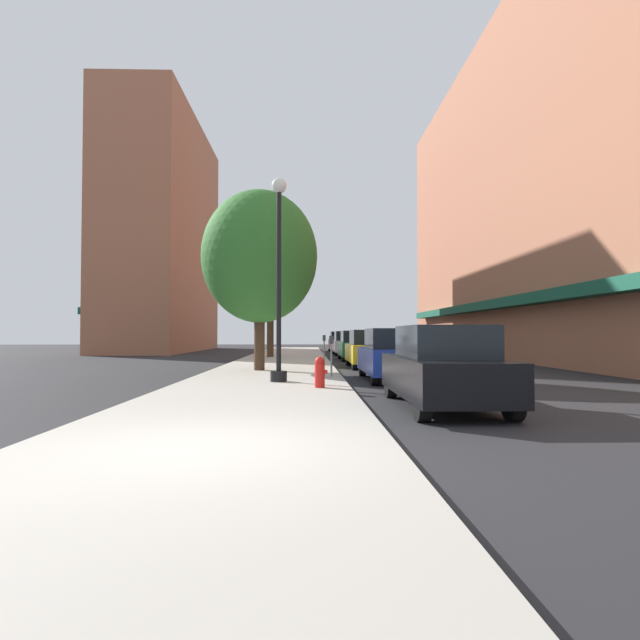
{
  "coord_description": "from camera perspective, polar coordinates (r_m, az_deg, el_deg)",
  "views": [
    {
      "loc": [
        1.26,
        -6.08,
        1.5
      ],
      "look_at": [
        1.81,
        15.04,
        2.07
      ],
      "focal_mm": 28.12,
      "sensor_mm": 36.0,
      "label": 1
    }
  ],
  "objects": [
    {
      "name": "ground_plane",
      "position": [
        24.28,
        5.0,
        -5.08
      ],
      "size": [
        90.0,
        90.0,
        0.0
      ],
      "primitive_type": "plane",
      "color": "#232326"
    },
    {
      "name": "sidewalk_slab",
      "position": [
        25.15,
        -4.39,
        -4.83
      ],
      "size": [
        4.8,
        50.0,
        0.12
      ],
      "primitive_type": "cube",
      "color": "#A8A399",
      "rests_on": "ground"
    },
    {
      "name": "building_right_brick",
      "position": [
        32.37,
        24.39,
        13.68
      ],
      "size": [
        6.8,
        40.0,
        19.9
      ],
      "color": "#9E6047",
      "rests_on": "ground"
    },
    {
      "name": "building_far_background",
      "position": [
        45.55,
        -17.33,
        8.99
      ],
      "size": [
        6.8,
        18.0,
        19.59
      ],
      "color": "#9E6047",
      "rests_on": "ground"
    },
    {
      "name": "lamppost",
      "position": [
        14.57,
        -4.7,
        5.17
      ],
      "size": [
        0.48,
        0.48,
        5.9
      ],
      "color": "black",
      "rests_on": "sidewalk_slab"
    },
    {
      "name": "fire_hydrant",
      "position": [
        12.87,
        -0.02,
        -5.92
      ],
      "size": [
        0.33,
        0.26,
        0.79
      ],
      "color": "red",
      "rests_on": "sidewalk_slab"
    },
    {
      "name": "parking_meter_near",
      "position": [
        22.87,
        0.48,
        -2.93
      ],
      "size": [
        0.14,
        0.09,
        1.31
      ],
      "color": "slate",
      "rests_on": "sidewalk_slab"
    },
    {
      "name": "parking_meter_far",
      "position": [
        16.14,
        1.3,
        -3.5
      ],
      "size": [
        0.14,
        0.09,
        1.31
      ],
      "color": "slate",
      "rests_on": "sidewalk_slab"
    },
    {
      "name": "tree_near",
      "position": [
        29.9,
        -5.66,
        5.15
      ],
      "size": [
        4.34,
        4.34,
        7.38
      ],
      "color": "#422D1E",
      "rests_on": "sidewalk_slab"
    },
    {
      "name": "tree_mid",
      "position": [
        19.27,
        -6.88,
        7.14
      ],
      "size": [
        4.37,
        4.37,
        6.82
      ],
      "color": "#422D1E",
      "rests_on": "sidewalk_slab"
    },
    {
      "name": "car_black",
      "position": [
        10.43,
        13.79,
        -5.31
      ],
      "size": [
        1.8,
        4.3,
        1.66
      ],
      "rotation": [
        0.0,
        0.0,
        -0.02
      ],
      "color": "black",
      "rests_on": "ground"
    },
    {
      "name": "car_blue",
      "position": [
        16.23,
        8.24,
        -3.98
      ],
      "size": [
        1.8,
        4.3,
        1.66
      ],
      "rotation": [
        0.0,
        0.0,
        0.01
      ],
      "color": "black",
      "rests_on": "ground"
    },
    {
      "name": "car_yellow",
      "position": [
        22.19,
        5.6,
        -3.33
      ],
      "size": [
        1.8,
        4.3,
        1.66
      ],
      "rotation": [
        0.0,
        0.0,
        -0.02
      ],
      "color": "black",
      "rests_on": "ground"
    },
    {
      "name": "car_green",
      "position": [
        28.17,
        4.08,
        -2.95
      ],
      "size": [
        1.8,
        4.3,
        1.66
      ],
      "rotation": [
        0.0,
        0.0,
        0.02
      ],
      "color": "black",
      "rests_on": "ground"
    },
    {
      "name": "car_white",
      "position": [
        34.72,
        3.02,
        -2.69
      ],
      "size": [
        1.8,
        4.3,
        1.66
      ],
      "rotation": [
        0.0,
        0.0,
        0.02
      ],
      "color": "black",
      "rests_on": "ground"
    },
    {
      "name": "car_red",
      "position": [
        41.27,
        2.3,
        -2.5
      ],
      "size": [
        1.8,
        4.3,
        1.66
      ],
      "rotation": [
        0.0,
        0.0,
        -0.03
      ],
      "color": "black",
      "rests_on": "ground"
    }
  ]
}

